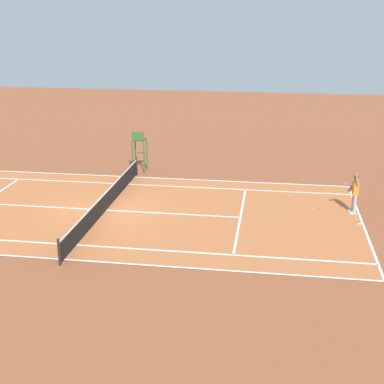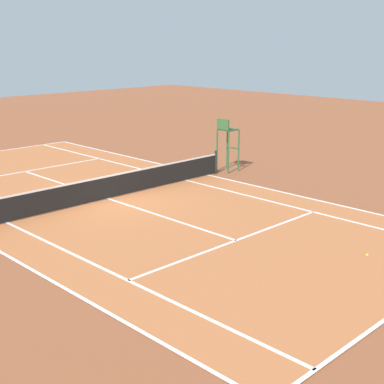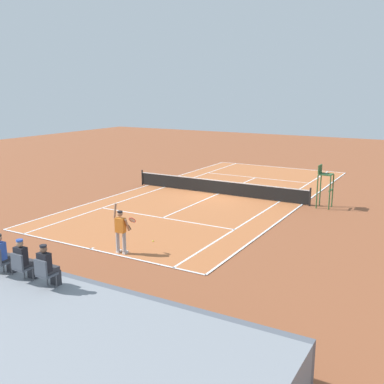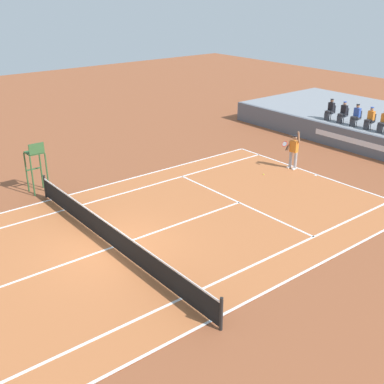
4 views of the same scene
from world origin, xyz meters
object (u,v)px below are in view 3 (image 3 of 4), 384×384
at_px(spectator_seated_1, 24,261).
at_px(umpire_chair, 324,181).
at_px(tennis_ball, 153,241).
at_px(spectator_seated_2, 2,255).
at_px(tennis_player, 121,230).
at_px(spectator_seated_0, 47,267).

bearing_deg(spectator_seated_1, umpire_chair, -103.04).
bearing_deg(tennis_ball, spectator_seated_2, 90.29).
relative_size(spectator_seated_2, tennis_ball, 18.60).
xyz_separation_m(spectator_seated_1, tennis_ball, (0.93, -7.65, -1.85)).
xyz_separation_m(tennis_player, umpire_chair, (-5.24, -11.62, 0.56)).
relative_size(spectator_seated_1, tennis_ball, 18.60).
xyz_separation_m(spectator_seated_0, umpire_chair, (-3.11, -17.42, -0.33)).
relative_size(spectator_seated_0, spectator_seated_2, 1.00).
relative_size(tennis_player, umpire_chair, 0.85).
distance_m(tennis_player, tennis_ball, 2.11).
distance_m(tennis_player, umpire_chair, 12.76).
distance_m(spectator_seated_1, umpire_chair, 17.88).
bearing_deg(spectator_seated_1, spectator_seated_0, 180.00).
height_order(tennis_player, tennis_ball, tennis_player).
height_order(spectator_seated_2, umpire_chair, spectator_seated_2).
relative_size(spectator_seated_0, spectator_seated_1, 1.00).
xyz_separation_m(spectator_seated_0, spectator_seated_1, (0.92, 0.00, 0.00)).
height_order(spectator_seated_2, tennis_player, spectator_seated_2).
bearing_deg(spectator_seated_2, spectator_seated_0, 180.00).
distance_m(spectator_seated_0, spectator_seated_2, 1.82).
bearing_deg(tennis_player, spectator_seated_1, 101.76).
relative_size(spectator_seated_0, tennis_ball, 18.60).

